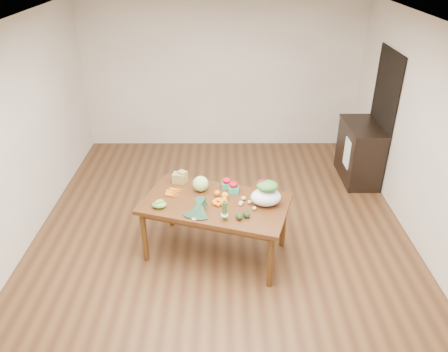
{
  "coord_description": "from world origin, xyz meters",
  "views": [
    {
      "loc": [
        0.02,
        -4.76,
        3.5
      ],
      "look_at": [
        0.03,
        0.0,
        0.91
      ],
      "focal_mm": 35.0,
      "sensor_mm": 36.0,
      "label": 1
    }
  ],
  "objects_px": {
    "paper_bag": "(179,177)",
    "dining_table": "(216,228)",
    "kale_bunch": "(197,209)",
    "salad_bag": "(266,194)",
    "cabbage": "(201,184)",
    "mandarin_cluster": "(218,201)",
    "asparagus_bundle": "(225,210)",
    "cabinet": "(359,152)"
  },
  "relations": [
    {
      "from": "paper_bag",
      "to": "kale_bunch",
      "type": "relative_size",
      "value": 0.54
    },
    {
      "from": "cabbage",
      "to": "salad_bag",
      "type": "relative_size",
      "value": 0.54
    },
    {
      "from": "dining_table",
      "to": "paper_bag",
      "type": "distance_m",
      "value": 0.81
    },
    {
      "from": "paper_bag",
      "to": "mandarin_cluster",
      "type": "relative_size",
      "value": 1.21
    },
    {
      "from": "mandarin_cluster",
      "to": "salad_bag",
      "type": "distance_m",
      "value": 0.57
    },
    {
      "from": "salad_bag",
      "to": "kale_bunch",
      "type": "bearing_deg",
      "value": -163.93
    },
    {
      "from": "mandarin_cluster",
      "to": "kale_bunch",
      "type": "xyz_separation_m",
      "value": [
        -0.23,
        -0.25,
        0.04
      ]
    },
    {
      "from": "dining_table",
      "to": "kale_bunch",
      "type": "xyz_separation_m",
      "value": [
        -0.2,
        -0.29,
        0.45
      ]
    },
    {
      "from": "asparagus_bundle",
      "to": "kale_bunch",
      "type": "bearing_deg",
      "value": -178.58
    },
    {
      "from": "kale_bunch",
      "to": "salad_bag",
      "type": "height_order",
      "value": "salad_bag"
    },
    {
      "from": "cabinet",
      "to": "asparagus_bundle",
      "type": "relative_size",
      "value": 4.08
    },
    {
      "from": "paper_bag",
      "to": "dining_table",
      "type": "bearing_deg",
      "value": -45.68
    },
    {
      "from": "mandarin_cluster",
      "to": "asparagus_bundle",
      "type": "height_order",
      "value": "asparagus_bundle"
    },
    {
      "from": "salad_bag",
      "to": "cabbage",
      "type": "bearing_deg",
      "value": 157.48
    },
    {
      "from": "dining_table",
      "to": "salad_bag",
      "type": "bearing_deg",
      "value": 11.85
    },
    {
      "from": "paper_bag",
      "to": "salad_bag",
      "type": "distance_m",
      "value": 1.19
    },
    {
      "from": "cabbage",
      "to": "asparagus_bundle",
      "type": "xyz_separation_m",
      "value": [
        0.29,
        -0.64,
        0.03
      ]
    },
    {
      "from": "dining_table",
      "to": "mandarin_cluster",
      "type": "relative_size",
      "value": 9.48
    },
    {
      "from": "dining_table",
      "to": "cabbage",
      "type": "xyz_separation_m",
      "value": [
        -0.18,
        0.26,
        0.47
      ]
    },
    {
      "from": "mandarin_cluster",
      "to": "salad_bag",
      "type": "relative_size",
      "value": 0.5
    },
    {
      "from": "dining_table",
      "to": "mandarin_cluster",
      "type": "bearing_deg",
      "value": -35.08
    },
    {
      "from": "dining_table",
      "to": "salad_bag",
      "type": "xyz_separation_m",
      "value": [
        0.59,
        -0.06,
        0.51
      ]
    },
    {
      "from": "cabinet",
      "to": "asparagus_bundle",
      "type": "bearing_deg",
      "value": -133.19
    },
    {
      "from": "cabinet",
      "to": "kale_bunch",
      "type": "xyz_separation_m",
      "value": [
        -2.5,
        -2.24,
        0.36
      ]
    },
    {
      "from": "salad_bag",
      "to": "asparagus_bundle",
      "type": "bearing_deg",
      "value": -146.61
    },
    {
      "from": "dining_table",
      "to": "kale_bunch",
      "type": "relative_size",
      "value": 4.27
    },
    {
      "from": "mandarin_cluster",
      "to": "asparagus_bundle",
      "type": "relative_size",
      "value": 0.72
    },
    {
      "from": "asparagus_bundle",
      "to": "salad_bag",
      "type": "relative_size",
      "value": 0.69
    },
    {
      "from": "cabinet",
      "to": "kale_bunch",
      "type": "bearing_deg",
      "value": -138.12
    },
    {
      "from": "dining_table",
      "to": "asparagus_bundle",
      "type": "xyz_separation_m",
      "value": [
        0.11,
        -0.38,
        0.5
      ]
    },
    {
      "from": "cabinet",
      "to": "asparagus_bundle",
      "type": "height_order",
      "value": "asparagus_bundle"
    },
    {
      "from": "cabinet",
      "to": "asparagus_bundle",
      "type": "distance_m",
      "value": 3.22
    },
    {
      "from": "paper_bag",
      "to": "mandarin_cluster",
      "type": "xyz_separation_m",
      "value": [
        0.5,
        -0.52,
        -0.04
      ]
    },
    {
      "from": "asparagus_bundle",
      "to": "mandarin_cluster",
      "type": "bearing_deg",
      "value": 120.75
    },
    {
      "from": "dining_table",
      "to": "paper_bag",
      "type": "xyz_separation_m",
      "value": [
        -0.47,
        0.48,
        0.45
      ]
    },
    {
      "from": "kale_bunch",
      "to": "salad_bag",
      "type": "xyz_separation_m",
      "value": [
        0.79,
        0.23,
        0.06
      ]
    },
    {
      "from": "dining_table",
      "to": "cabbage",
      "type": "bearing_deg",
      "value": 142.2
    },
    {
      "from": "kale_bunch",
      "to": "salad_bag",
      "type": "relative_size",
      "value": 1.11
    },
    {
      "from": "asparagus_bundle",
      "to": "cabbage",
      "type": "bearing_deg",
      "value": 132.06
    },
    {
      "from": "asparagus_bundle",
      "to": "salad_bag",
      "type": "distance_m",
      "value": 0.58
    },
    {
      "from": "salad_bag",
      "to": "mandarin_cluster",
      "type": "bearing_deg",
      "value": 178.17
    },
    {
      "from": "dining_table",
      "to": "cabbage",
      "type": "relative_size",
      "value": 8.73
    }
  ]
}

